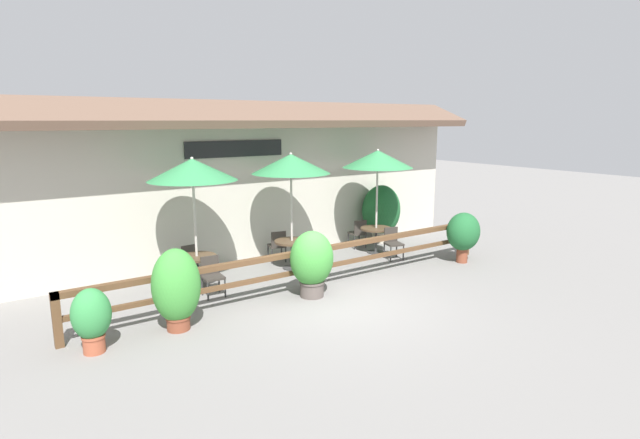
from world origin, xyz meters
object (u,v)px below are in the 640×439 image
at_px(chair_middle_streetside, 308,257).
at_px(patio_umbrella_far, 378,159).
at_px(dining_table_far, 376,233).
at_px(potted_plant_broad_leaf, 312,261).
at_px(chair_far_wallside, 358,232).
at_px(chair_near_streetside, 212,274).
at_px(dining_table_middle, 292,246).
at_px(potted_plant_tall_tropical, 92,317).
at_px(dining_table_near, 197,262).
at_px(chair_near_wallside, 188,259).
at_px(patio_umbrella_middle, 291,164).
at_px(potted_plant_small_flowering, 176,287).
at_px(patio_umbrella_near, 192,170).
at_px(potted_plant_corner_fern, 463,233).
at_px(potted_plant_entrance_palm, 381,211).
at_px(chair_middle_wallside, 277,244).
at_px(chair_far_streetside, 393,242).

relative_size(chair_middle_streetside, patio_umbrella_far, 0.29).
bearing_deg(dining_table_far, potted_plant_broad_leaf, -150.82).
distance_m(patio_umbrella_far, chair_far_wallside, 2.30).
height_order(chair_near_streetside, dining_table_middle, chair_near_streetside).
xyz_separation_m(dining_table_far, potted_plant_tall_tropical, (-7.86, -2.12, 0.02)).
bearing_deg(dining_table_near, chair_near_streetside, -85.35).
xyz_separation_m(chair_near_wallside, patio_umbrella_middle, (2.48, -0.68, 2.19)).
height_order(dining_table_far, potted_plant_small_flowering, potted_plant_small_flowering).
height_order(patio_umbrella_near, potted_plant_small_flowering, patio_umbrella_near).
bearing_deg(potted_plant_small_flowering, patio_umbrella_near, 60.51).
bearing_deg(patio_umbrella_near, potted_plant_broad_leaf, -47.62).
relative_size(chair_near_wallside, potted_plant_tall_tropical, 0.78).
height_order(dining_table_near, potted_plant_corner_fern, potted_plant_corner_fern).
bearing_deg(potted_plant_small_flowering, dining_table_far, 17.43).
height_order(dining_table_far, chair_far_wallside, chair_far_wallside).
bearing_deg(patio_umbrella_far, chair_near_wallside, 172.01).
bearing_deg(potted_plant_broad_leaf, patio_umbrella_far, 29.18).
bearing_deg(chair_near_streetside, potted_plant_broad_leaf, -32.05).
distance_m(patio_umbrella_far, potted_plant_entrance_palm, 2.17).
xyz_separation_m(patio_umbrella_far, potted_plant_broad_leaf, (-3.48, -1.94, -1.88)).
xyz_separation_m(chair_middle_streetside, chair_far_wallside, (2.69, 1.40, 0.00)).
distance_m(dining_table_near, dining_table_middle, 2.52).
bearing_deg(potted_plant_corner_fern, potted_plant_broad_leaf, 178.88).
bearing_deg(potted_plant_small_flowering, chair_near_wallside, 66.61).
bearing_deg(chair_middle_streetside, potted_plant_tall_tropical, -157.97).
xyz_separation_m(patio_umbrella_far, chair_far_wallside, (-0.07, 0.72, -2.19)).
distance_m(chair_near_streetside, potted_plant_broad_leaf, 2.16).
distance_m(chair_near_streetside, chair_middle_wallside, 2.86).
relative_size(chair_near_wallside, chair_middle_wallside, 1.00).
bearing_deg(patio_umbrella_near, chair_middle_wallside, 16.93).
xyz_separation_m(chair_far_streetside, potted_plant_entrance_palm, (1.01, 1.63, 0.48)).
distance_m(chair_near_wallside, potted_plant_corner_fern, 7.07).
distance_m(patio_umbrella_far, potted_plant_tall_tropical, 8.40).
bearing_deg(chair_middle_streetside, patio_umbrella_middle, 96.55).
relative_size(chair_middle_wallside, potted_plant_tall_tropical, 0.78).
distance_m(chair_middle_wallside, potted_plant_small_flowering, 4.63).
xyz_separation_m(dining_table_far, potted_plant_broad_leaf, (-3.48, -1.94, 0.20)).
relative_size(patio_umbrella_near, dining_table_middle, 3.35).
bearing_deg(potted_plant_corner_fern, patio_umbrella_near, 162.49).
bearing_deg(chair_middle_streetside, chair_near_wallside, 156.65).
height_order(chair_near_wallside, potted_plant_broad_leaf, potted_plant_broad_leaf).
height_order(potted_plant_corner_fern, potted_plant_broad_leaf, potted_plant_broad_leaf).
height_order(chair_near_wallside, potted_plant_small_flowering, potted_plant_small_flowering).
xyz_separation_m(dining_table_far, chair_far_streetside, (-0.02, -0.72, -0.11)).
bearing_deg(dining_table_far, patio_umbrella_far, -45.00).
xyz_separation_m(chair_near_wallside, potted_plant_entrance_palm, (6.22, 0.18, 0.48)).
height_order(chair_near_wallside, patio_umbrella_middle, patio_umbrella_middle).
relative_size(chair_near_streetside, patio_umbrella_middle, 0.29).
bearing_deg(potted_plant_small_flowering, chair_far_wallside, 23.29).
relative_size(chair_near_streetside, potted_plant_tall_tropical, 0.78).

